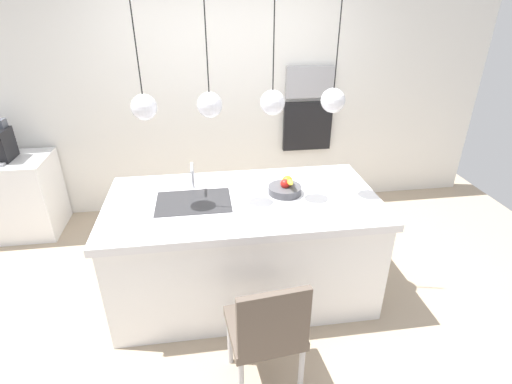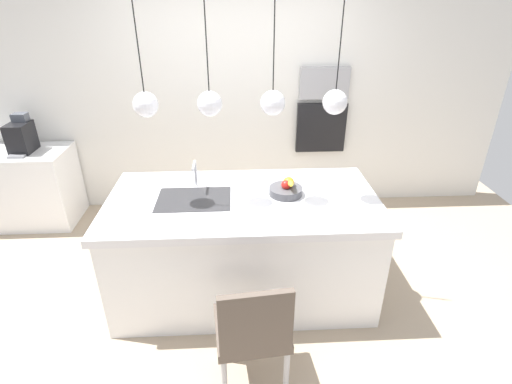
% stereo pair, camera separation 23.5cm
% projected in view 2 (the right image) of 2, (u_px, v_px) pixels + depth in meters
% --- Properties ---
extents(floor, '(6.60, 6.60, 0.00)m').
position_uv_depth(floor, '(245.00, 288.00, 3.36)').
color(floor, tan).
rests_on(floor, ground).
extents(back_wall, '(6.00, 0.10, 2.60)m').
position_uv_depth(back_wall, '(239.00, 96.00, 4.24)').
color(back_wall, silver).
rests_on(back_wall, ground).
extents(kitchen_island, '(2.09, 1.07, 0.89)m').
position_uv_depth(kitchen_island, '(244.00, 246.00, 3.16)').
color(kitchen_island, white).
rests_on(kitchen_island, ground).
extents(sink_basin, '(0.56, 0.40, 0.02)m').
position_uv_depth(sink_basin, '(194.00, 200.00, 2.94)').
color(sink_basin, '#2D2D30').
rests_on(sink_basin, kitchen_island).
extents(faucet, '(0.02, 0.17, 0.22)m').
position_uv_depth(faucet, '(195.00, 171.00, 3.06)').
color(faucet, silver).
rests_on(faucet, kitchen_island).
extents(fruit_bowl, '(0.26, 0.26, 0.16)m').
position_uv_depth(fruit_bowl, '(286.00, 189.00, 2.99)').
color(fruit_bowl, '#4C4C51').
rests_on(fruit_bowl, kitchen_island).
extents(side_counter, '(1.10, 0.60, 0.83)m').
position_uv_depth(side_counter, '(22.00, 187.00, 4.20)').
color(side_counter, white).
rests_on(side_counter, ground).
extents(coffee_machine, '(0.20, 0.35, 0.38)m').
position_uv_depth(coffee_machine, '(21.00, 137.00, 3.94)').
color(coffee_machine, black).
rests_on(coffee_machine, side_counter).
extents(microwave, '(0.54, 0.08, 0.34)m').
position_uv_depth(microwave, '(324.00, 83.00, 4.16)').
color(microwave, '#9E9EA3').
rests_on(microwave, back_wall).
extents(oven, '(0.56, 0.08, 0.56)m').
position_uv_depth(oven, '(321.00, 127.00, 4.38)').
color(oven, black).
rests_on(oven, back_wall).
extents(chair_near, '(0.48, 0.47, 0.90)m').
position_uv_depth(chair_near, '(253.00, 329.00, 2.28)').
color(chair_near, brown).
rests_on(chair_near, ground).
extents(pendant_light_left, '(0.17, 0.17, 0.77)m').
position_uv_depth(pendant_light_left, '(146.00, 104.00, 2.59)').
color(pendant_light_left, silver).
extents(pendant_light_center_left, '(0.17, 0.17, 0.77)m').
position_uv_depth(pendant_light_center_left, '(210.00, 103.00, 2.61)').
color(pendant_light_center_left, silver).
extents(pendant_light_center_right, '(0.17, 0.17, 0.77)m').
position_uv_depth(pendant_light_center_right, '(273.00, 103.00, 2.63)').
color(pendant_light_center_right, silver).
extents(pendant_light_right, '(0.17, 0.17, 0.77)m').
position_uv_depth(pendant_light_right, '(335.00, 102.00, 2.65)').
color(pendant_light_right, silver).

